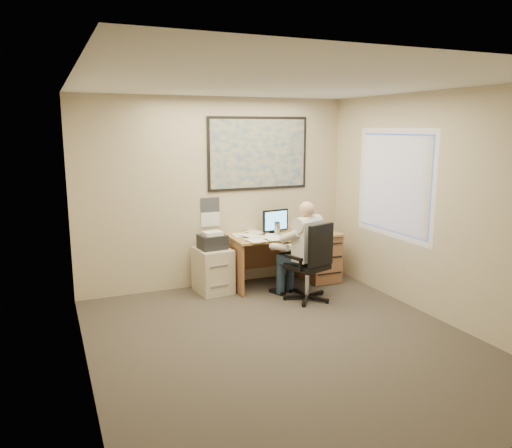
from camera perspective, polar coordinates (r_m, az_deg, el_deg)
name	(u,v)px	position (r m, az deg, el deg)	size (l,w,h in m)	color
room_shell	(286,219)	(5.11, 3.50, 0.54)	(4.00, 4.50, 2.70)	#39332C
desk	(303,252)	(7.51, 5.37, -3.21)	(1.60, 0.97, 1.08)	#A28045
world_map	(258,154)	(7.34, 0.29, 8.06)	(1.56, 0.03, 1.06)	#1E4C93
wall_calendar	(210,212)	(7.17, -5.26, 1.35)	(0.28, 0.01, 0.42)	white
window_blinds	(394,184)	(6.81, 15.46, 4.48)	(0.06, 1.40, 1.30)	beige
filing_cabinet	(213,266)	(7.01, -4.96, -4.82)	(0.49, 0.57, 0.87)	beige
office_chair	(308,278)	(6.68, 5.94, -6.19)	(0.80, 0.80, 1.06)	black
person	(306,251)	(6.65, 5.79, -3.08)	(0.55, 0.78, 1.33)	silver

